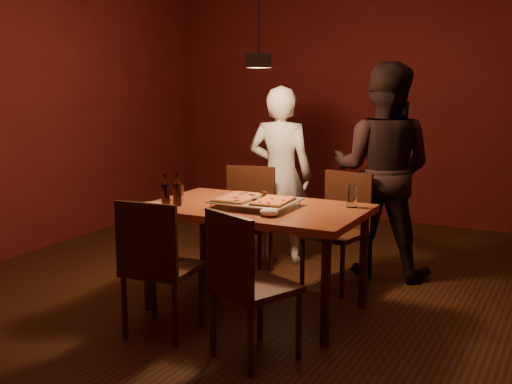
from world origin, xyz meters
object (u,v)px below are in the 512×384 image
at_px(diner_white, 280,176).
at_px(beer_bottle_a, 165,190).
at_px(chair_far_right, 341,219).
at_px(diner_dark, 383,171).
at_px(chair_near_left, 156,256).
at_px(pizza_tray, 256,203).
at_px(dining_table, 256,216).
at_px(pendant_lamp, 259,59).
at_px(chair_far_left, 247,210).
at_px(beer_bottle_b, 177,189).
at_px(chair_near_right, 244,273).
at_px(plate_slice, 147,206).

bearing_deg(diner_white, beer_bottle_a, 73.47).
height_order(chair_far_right, diner_dark, diner_dark).
relative_size(chair_near_left, pizza_tray, 0.88).
xyz_separation_m(chair_near_left, pizza_tray, (0.33, 0.72, 0.24)).
bearing_deg(dining_table, pendant_lamp, 113.07).
xyz_separation_m(chair_far_right, diner_white, (-0.70, 0.36, 0.24)).
height_order(dining_table, chair_far_right, chair_far_right).
height_order(chair_far_left, chair_far_right, same).
xyz_separation_m(dining_table, chair_near_left, (-0.32, -0.74, -0.14)).
relative_size(chair_far_left, pizza_tray, 0.90).
bearing_deg(beer_bottle_b, chair_far_left, 87.77).
bearing_deg(pendant_lamp, chair_near_left, -103.02).
xyz_separation_m(dining_table, beer_bottle_b, (-0.50, -0.23, 0.19)).
relative_size(chair_far_right, pizza_tray, 0.90).
relative_size(beer_bottle_b, diner_dark, 0.13).
bearing_deg(pendant_lamp, beer_bottle_b, -130.45).
xyz_separation_m(chair_near_left, beer_bottle_b, (-0.17, 0.50, 0.33)).
height_order(chair_near_left, pizza_tray, chair_near_left).
height_order(dining_table, beer_bottle_b, beer_bottle_b).
bearing_deg(chair_near_right, chair_far_right, 113.46).
bearing_deg(chair_far_right, pizza_tray, 79.10).
height_order(chair_far_left, pizza_tray, chair_far_left).
distance_m(chair_far_right, pizza_tray, 0.91).
distance_m(chair_near_right, beer_bottle_b, 1.05).
relative_size(plate_slice, pendant_lamp, 0.24).
bearing_deg(diner_dark, chair_near_right, 80.97).
xyz_separation_m(pizza_tray, plate_slice, (-0.65, -0.37, -0.01)).
relative_size(chair_near_right, plate_slice, 2.08).
distance_m(chair_near_left, beer_bottle_b, 0.63).
distance_m(chair_far_left, plate_slice, 1.16).
distance_m(dining_table, beer_bottle_a, 0.65).
xyz_separation_m(chair_far_left, pendant_lamp, (0.36, -0.50, 1.22)).
relative_size(dining_table, plate_slice, 5.64).
bearing_deg(pizza_tray, chair_far_left, 127.30).
xyz_separation_m(dining_table, chair_far_left, (-0.46, 0.73, -0.14)).
bearing_deg(pendant_lamp, plate_slice, -130.82).
height_order(dining_table, chair_near_left, chair_near_left).
height_order(chair_near_right, pizza_tray, chair_near_right).
distance_m(beer_bottle_a, plate_slice, 0.17).
relative_size(chair_far_left, pendant_lamp, 0.45).
relative_size(beer_bottle_b, pendant_lamp, 0.21).
bearing_deg(diner_dark, chair_far_right, 61.46).
relative_size(dining_table, pizza_tray, 2.73).
relative_size(dining_table, pendant_lamp, 1.36).
distance_m(dining_table, pizza_tray, 0.10).
bearing_deg(beer_bottle_b, beer_bottle_a, -137.26).
xyz_separation_m(chair_near_right, pendant_lamp, (-0.43, 1.02, 1.22)).
bearing_deg(chair_far_left, chair_far_right, 172.88).
bearing_deg(diner_white, chair_near_right, 100.85).
height_order(plate_slice, diner_dark, diner_dark).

